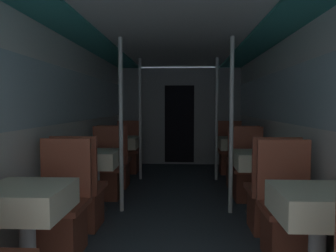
{
  "coord_description": "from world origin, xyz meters",
  "views": [
    {
      "loc": [
        0.1,
        -1.48,
        1.29
      ],
      "look_at": [
        -0.1,
        2.55,
        1.03
      ],
      "focal_mm": 35.0,
      "sensor_mm": 36.0,
      "label": 1
    }
  ],
  "objects_px": {
    "chair_left_far_0": "(59,220)",
    "support_pole_right_1": "(231,126)",
    "chair_right_near_2": "(241,170)",
    "chair_left_far_1": "(106,177)",
    "chair_left_near_2": "(115,169)",
    "support_pole_left_1": "(121,125)",
    "chair_right_far_2": "(230,158)",
    "dining_table_right_0": "(318,209)",
    "chair_right_far_1": "(248,178)",
    "support_pole_left_2": "(140,119)",
    "dining_table_right_1": "(258,163)",
    "support_pole_right_2": "(217,119)",
    "dining_table_left_2": "(122,145)",
    "dining_table_left_1": "(95,162)",
    "chair_right_far_0": "(289,224)",
    "chair_left_far_2": "(128,157)",
    "chair_left_near_1": "(80,201)",
    "dining_table_right_2": "(235,145)",
    "dining_table_left_0": "(27,205)",
    "chair_right_near_1": "(271,203)"
  },
  "relations": [
    {
      "from": "chair_left_far_0",
      "to": "chair_left_far_2",
      "type": "relative_size",
      "value": 1.0
    },
    {
      "from": "chair_left_far_0",
      "to": "support_pole_right_2",
      "type": "height_order",
      "value": "support_pole_right_2"
    },
    {
      "from": "chair_left_far_1",
      "to": "dining_table_right_2",
      "type": "distance_m",
      "value": 2.31
    },
    {
      "from": "chair_right_far_0",
      "to": "chair_right_far_2",
      "type": "xyz_separation_m",
      "value": [
        0.0,
        3.47,
        0.0
      ]
    },
    {
      "from": "support_pole_right_2",
      "to": "chair_left_near_2",
      "type": "bearing_deg",
      "value": -160.65
    },
    {
      "from": "chair_left_far_1",
      "to": "chair_left_near_2",
      "type": "relative_size",
      "value": 1.0
    },
    {
      "from": "dining_table_right_1",
      "to": "support_pole_right_1",
      "type": "xyz_separation_m",
      "value": [
        -0.33,
        0.0,
        0.44
      ]
    },
    {
      "from": "dining_table_right_1",
      "to": "support_pole_right_1",
      "type": "relative_size",
      "value": 0.35
    },
    {
      "from": "chair_left_far_2",
      "to": "dining_table_right_1",
      "type": "height_order",
      "value": "chair_left_far_2"
    },
    {
      "from": "dining_table_left_0",
      "to": "dining_table_left_1",
      "type": "bearing_deg",
      "value": 90.0
    },
    {
      "from": "chair_left_far_0",
      "to": "chair_right_far_2",
      "type": "xyz_separation_m",
      "value": [
        1.97,
        3.47,
        0.0
      ]
    },
    {
      "from": "chair_left_far_2",
      "to": "chair_right_near_1",
      "type": "distance_m",
      "value": 3.5
    },
    {
      "from": "dining_table_right_0",
      "to": "chair_left_far_2",
      "type": "bearing_deg",
      "value": 115.94
    },
    {
      "from": "chair_left_far_0",
      "to": "support_pole_right_1",
      "type": "bearing_deg",
      "value": -144.83
    },
    {
      "from": "support_pole_left_1",
      "to": "dining_table_left_0",
      "type": "bearing_deg",
      "value": -100.63
    },
    {
      "from": "dining_table_left_0",
      "to": "chair_left_far_2",
      "type": "relative_size",
      "value": 0.75
    },
    {
      "from": "chair_right_far_0",
      "to": "chair_left_far_0",
      "type": "bearing_deg",
      "value": 0.0
    },
    {
      "from": "dining_table_left_1",
      "to": "dining_table_right_2",
      "type": "height_order",
      "value": "same"
    },
    {
      "from": "dining_table_right_2",
      "to": "chair_right_near_2",
      "type": "xyz_separation_m",
      "value": [
        0.0,
        -0.58,
        -0.31
      ]
    },
    {
      "from": "dining_table_left_2",
      "to": "support_pole_right_1",
      "type": "relative_size",
      "value": 0.35
    },
    {
      "from": "support_pole_left_2",
      "to": "dining_table_right_0",
      "type": "xyz_separation_m",
      "value": [
        1.64,
        -3.47,
        -0.44
      ]
    },
    {
      "from": "support_pole_right_1",
      "to": "chair_left_near_2",
      "type": "bearing_deg",
      "value": 144.83
    },
    {
      "from": "dining_table_right_0",
      "to": "chair_right_near_2",
      "type": "xyz_separation_m",
      "value": [
        0.0,
        2.9,
        -0.31
      ]
    },
    {
      "from": "chair_right_near_2",
      "to": "chair_left_far_1",
      "type": "bearing_deg",
      "value": -163.57
    },
    {
      "from": "chair_left_near_1",
      "to": "support_pole_right_1",
      "type": "bearing_deg",
      "value": 19.35
    },
    {
      "from": "chair_left_far_1",
      "to": "chair_right_far_1",
      "type": "xyz_separation_m",
      "value": [
        1.97,
        0.0,
        0.0
      ]
    },
    {
      "from": "dining_table_left_1",
      "to": "support_pole_right_1",
      "type": "relative_size",
      "value": 0.35
    },
    {
      "from": "chair_right_near_2",
      "to": "support_pole_right_2",
      "type": "xyz_separation_m",
      "value": [
        -0.33,
        0.58,
        0.76
      ]
    },
    {
      "from": "chair_right_far_1",
      "to": "support_pole_right_2",
      "type": "distance_m",
      "value": 1.42
    },
    {
      "from": "chair_left_far_1",
      "to": "support_pole_left_1",
      "type": "distance_m",
      "value": 1.01
    },
    {
      "from": "chair_left_near_2",
      "to": "chair_right_far_2",
      "type": "bearing_deg",
      "value": 30.38
    },
    {
      "from": "dining_table_right_0",
      "to": "support_pole_left_2",
      "type": "bearing_deg",
      "value": 115.34
    },
    {
      "from": "dining_table_right_0",
      "to": "chair_right_far_1",
      "type": "bearing_deg",
      "value": 90.0
    },
    {
      "from": "support_pole_left_1",
      "to": "chair_left_far_2",
      "type": "relative_size",
      "value": 2.12
    },
    {
      "from": "chair_left_far_2",
      "to": "dining_table_left_2",
      "type": "bearing_deg",
      "value": 90.0
    },
    {
      "from": "dining_table_left_2",
      "to": "chair_right_near_2",
      "type": "distance_m",
      "value": 2.08
    },
    {
      "from": "support_pole_right_1",
      "to": "support_pole_right_2",
      "type": "distance_m",
      "value": 1.74
    },
    {
      "from": "chair_left_near_1",
      "to": "support_pole_left_1",
      "type": "xyz_separation_m",
      "value": [
        0.33,
        0.58,
        0.76
      ]
    },
    {
      "from": "chair_left_far_1",
      "to": "dining_table_right_2",
      "type": "bearing_deg",
      "value": -149.54
    },
    {
      "from": "chair_left_far_1",
      "to": "chair_left_far_0",
      "type": "bearing_deg",
      "value": 90.0
    },
    {
      "from": "chair_left_far_1",
      "to": "chair_left_near_2",
      "type": "xyz_separation_m",
      "value": [
        0.0,
        0.58,
        0.0
      ]
    },
    {
      "from": "chair_right_far_0",
      "to": "dining_table_right_1",
      "type": "relative_size",
      "value": 1.34
    },
    {
      "from": "dining_table_left_2",
      "to": "chair_right_far_0",
      "type": "bearing_deg",
      "value": -55.76
    },
    {
      "from": "dining_table_left_0",
      "to": "support_pole_right_2",
      "type": "relative_size",
      "value": 0.35
    },
    {
      "from": "chair_left_far_0",
      "to": "chair_right_near_2",
      "type": "bearing_deg",
      "value": -130.37
    },
    {
      "from": "dining_table_left_2",
      "to": "chair_right_far_2",
      "type": "xyz_separation_m",
      "value": [
        1.97,
        0.58,
        -0.31
      ]
    },
    {
      "from": "chair_left_far_2",
      "to": "support_pole_left_2",
      "type": "distance_m",
      "value": 1.01
    },
    {
      "from": "dining_table_left_2",
      "to": "dining_table_right_1",
      "type": "xyz_separation_m",
      "value": [
        1.97,
        -1.74,
        0.0
      ]
    },
    {
      "from": "chair_left_far_0",
      "to": "support_pole_left_1",
      "type": "relative_size",
      "value": 0.47
    },
    {
      "from": "support_pole_left_1",
      "to": "dining_table_left_2",
      "type": "height_order",
      "value": "support_pole_left_1"
    }
  ]
}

